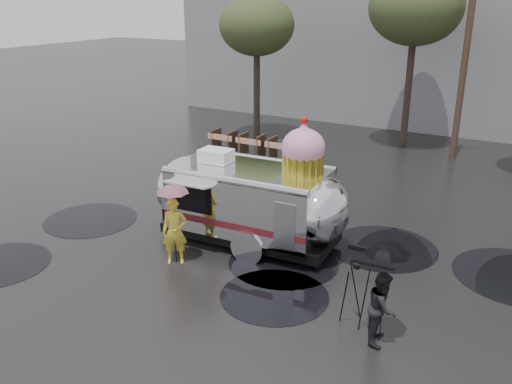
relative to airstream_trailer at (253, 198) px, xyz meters
The scene contains 13 objects.
ground 2.70m from the airstream_trailer, 64.33° to the right, with size 120.00×120.00×0.00m, color black.
puddles 1.82m from the airstream_trailer, 35.69° to the right, with size 15.71×9.31×0.01m.
grey_building 22.71m from the airstream_trailer, 97.80° to the left, with size 22.00×12.00×13.00m, color slate.
utility_pole 12.84m from the airstream_trailer, 73.68° to the left, with size 1.60×0.28×9.00m.
tree_left 13.12m from the airstream_trailer, 118.79° to the left, with size 3.64×3.64×6.95m.
tree_mid 13.87m from the airstream_trailer, 85.60° to the left, with size 4.20×4.20×8.03m.
barricade_row 9.16m from the airstream_trailer, 119.98° to the left, with size 4.30×0.80×1.00m.
airstream_trailer is the anchor object (origin of this frame).
person_left 2.51m from the airstream_trailer, 119.58° to the right, with size 0.67×0.44×1.85m, color yellow.
umbrella_pink 2.51m from the airstream_trailer, 119.58° to the right, with size 1.07×1.07×2.28m.
person_right 5.60m from the airstream_trailer, 31.17° to the right, with size 0.77×0.43×1.61m, color black.
umbrella_black 5.59m from the airstream_trailer, 31.17° to the right, with size 1.13×1.13×2.32m.
tripod 4.79m from the airstream_trailer, 32.10° to the right, with size 0.59×0.59×1.48m.
Camera 1 is at (6.26, -10.63, 6.98)m, focal length 38.00 mm.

